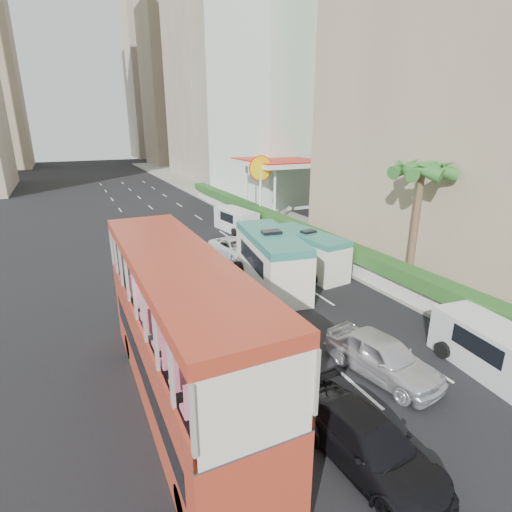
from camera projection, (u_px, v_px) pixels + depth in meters
ground_plane at (335, 358)px, 15.49m from camera, size 200.00×200.00×0.00m
double_decker_bus at (180, 333)px, 12.23m from camera, size 2.50×11.00×5.06m
car_silver_lane_a at (226, 313)px, 19.21m from camera, size 1.55×4.11×1.34m
car_silver_lane_b at (380, 374)px, 14.48m from camera, size 2.54×4.70×1.52m
car_black at (366, 463)px, 10.68m from camera, size 2.25×4.86×1.38m
van_asset at (235, 256)px, 27.40m from camera, size 2.80×4.74×1.24m
minibus_near at (271, 260)px, 22.00m from camera, size 3.37×7.10×3.02m
minibus_far at (308, 252)px, 24.19m from camera, size 2.49×5.77×2.48m
panel_van_near at (494, 350)px, 14.35m from camera, size 2.31×4.66×1.79m
panel_van_far at (236, 220)px, 33.69m from camera, size 2.41×4.75×1.82m
sidewalk at (260, 213)px, 40.56m from camera, size 6.00×120.00×0.18m
kerb_wall at (291, 236)px, 29.80m from camera, size 0.30×44.00×1.00m
hedge at (291, 225)px, 29.54m from camera, size 1.10×44.00×0.70m
palm_tree at (415, 229)px, 21.05m from camera, size 0.36×0.36×6.40m
shell_station at (278, 189)px, 38.42m from camera, size 6.50×8.00×5.50m
tower_mid at (221, 18)px, 64.69m from camera, size 16.00×16.00×50.00m
tower_far_a at (177, 59)px, 85.77m from camera, size 14.00×14.00×44.00m
tower_far_b at (156, 79)px, 105.23m from camera, size 14.00×14.00×40.00m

